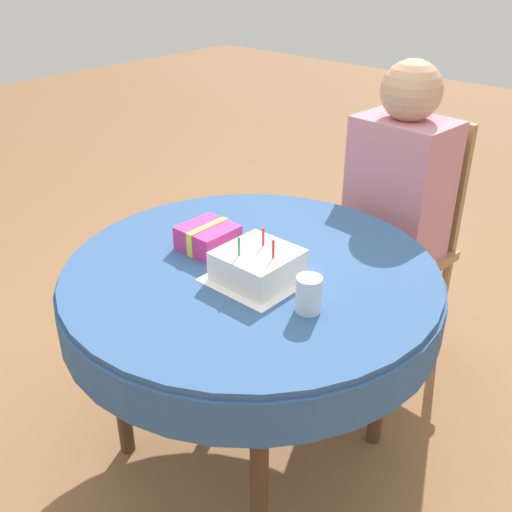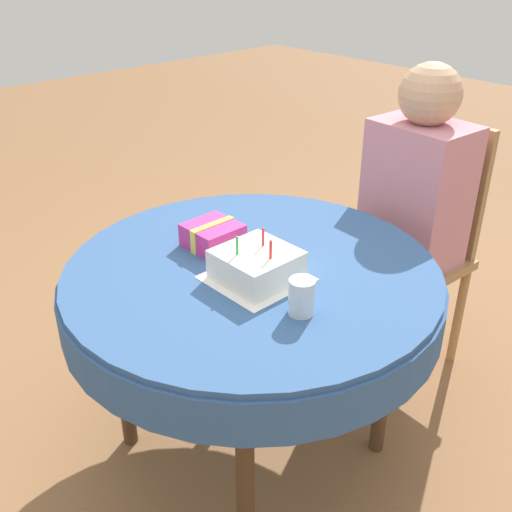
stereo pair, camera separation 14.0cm
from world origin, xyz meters
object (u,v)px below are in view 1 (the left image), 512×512
at_px(birthday_cake, 258,265).
at_px(drinking_glass, 309,294).
at_px(chair, 404,233).
at_px(person, 396,191).
at_px(gift_box, 208,237).

relative_size(birthday_cake, drinking_glass, 2.05).
xyz_separation_m(chair, person, (-0.01, -0.09, 0.21)).
height_order(chair, drinking_glass, chair).
bearing_deg(birthday_cake, drinking_glass, -9.26).
distance_m(drinking_glass, gift_box, 0.46).
xyz_separation_m(chair, birthday_cake, (0.01, -0.90, 0.24)).
distance_m(person, gift_box, 0.80).
height_order(birthday_cake, drinking_glass, birthday_cake).
relative_size(person, birthday_cake, 5.97).
relative_size(person, gift_box, 7.65).
xyz_separation_m(person, birthday_cake, (0.02, -0.81, 0.03)).
distance_m(person, drinking_glass, 0.87).
bearing_deg(drinking_glass, person, 105.27).
bearing_deg(birthday_cake, gift_box, 171.05).
relative_size(chair, gift_box, 6.21).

